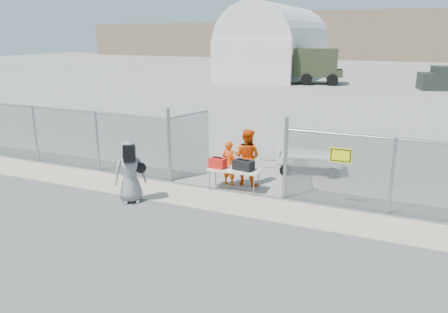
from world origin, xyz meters
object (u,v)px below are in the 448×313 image
at_px(utility_trailer, 309,162).
at_px(folding_table, 234,180).
at_px(security_worker_right, 247,157).
at_px(visitor, 130,172).
at_px(security_worker_left, 229,163).

bearing_deg(utility_trailer, folding_table, -132.71).
bearing_deg(security_worker_right, folding_table, 80.97).
xyz_separation_m(folding_table, visitor, (-2.43, -2.15, 0.58)).
height_order(security_worker_right, utility_trailer, security_worker_right).
bearing_deg(visitor, folding_table, 3.69).
xyz_separation_m(visitor, utility_trailer, (4.18, 5.05, -0.57)).
bearing_deg(folding_table, security_worker_right, 72.04).
height_order(security_worker_left, utility_trailer, security_worker_left).
bearing_deg(utility_trailer, security_worker_left, -141.63).
xyz_separation_m(folding_table, security_worker_left, (-0.34, 0.41, 0.40)).
bearing_deg(utility_trailer, visitor, -141.21).
bearing_deg(folding_table, security_worker_left, 125.70).
distance_m(folding_table, security_worker_right, 0.92).
bearing_deg(visitor, security_worker_right, 9.68).
distance_m(security_worker_left, security_worker_right, 0.62).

